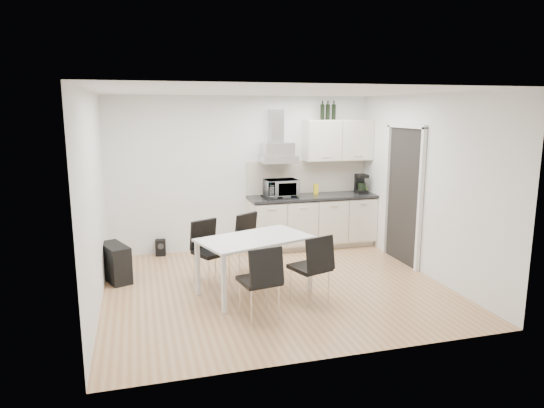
# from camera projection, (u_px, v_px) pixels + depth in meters

# --- Properties ---
(ground) EXTENTS (4.50, 4.50, 0.00)m
(ground) POSITION_uv_depth(u_px,v_px,m) (275.00, 287.00, 6.60)
(ground) COLOR tan
(ground) RESTS_ON ground
(wall_back) EXTENTS (4.50, 0.10, 2.60)m
(wall_back) POSITION_uv_depth(u_px,v_px,m) (243.00, 174.00, 8.24)
(wall_back) COLOR white
(wall_back) RESTS_ON ground
(wall_front) EXTENTS (4.50, 0.10, 2.60)m
(wall_front) POSITION_uv_depth(u_px,v_px,m) (335.00, 228.00, 4.46)
(wall_front) COLOR white
(wall_front) RESTS_ON ground
(wall_left) EXTENTS (0.10, 4.00, 2.60)m
(wall_left) POSITION_uv_depth(u_px,v_px,m) (94.00, 202.00, 5.76)
(wall_left) COLOR white
(wall_left) RESTS_ON ground
(wall_right) EXTENTS (0.10, 4.00, 2.60)m
(wall_right) POSITION_uv_depth(u_px,v_px,m) (426.00, 186.00, 6.95)
(wall_right) COLOR white
(wall_right) RESTS_ON ground
(ceiling) EXTENTS (4.50, 4.50, 0.00)m
(ceiling) POSITION_uv_depth(u_px,v_px,m) (276.00, 91.00, 6.10)
(ceiling) COLOR white
(ceiling) RESTS_ON wall_back
(doorway) EXTENTS (0.08, 1.04, 2.10)m
(doorway) POSITION_uv_depth(u_px,v_px,m) (403.00, 196.00, 7.50)
(doorway) COLOR white
(doorway) RESTS_ON ground
(kitchenette) EXTENTS (2.22, 0.64, 2.52)m
(kitchenette) POSITION_uv_depth(u_px,v_px,m) (314.00, 200.00, 8.40)
(kitchenette) COLOR beige
(kitchenette) RESTS_ON ground
(dining_table) EXTENTS (1.58, 1.21, 0.75)m
(dining_table) POSITION_uv_depth(u_px,v_px,m) (255.00, 244.00, 6.27)
(dining_table) COLOR white
(dining_table) RESTS_ON ground
(chair_far_left) EXTENTS (0.61, 0.64, 0.88)m
(chair_far_left) POSITION_uv_depth(u_px,v_px,m) (212.00, 253.00, 6.64)
(chair_far_left) COLOR black
(chair_far_left) RESTS_ON ground
(chair_far_right) EXTENTS (0.64, 0.66, 0.88)m
(chair_far_right) POSITION_uv_depth(u_px,v_px,m) (256.00, 245.00, 7.06)
(chair_far_right) COLOR black
(chair_far_right) RESTS_ON ground
(chair_near_left) EXTENTS (0.52, 0.57, 0.88)m
(chair_near_left) POSITION_uv_depth(u_px,v_px,m) (259.00, 281.00, 5.55)
(chair_near_left) COLOR black
(chair_near_left) RESTS_ON ground
(chair_near_right) EXTENTS (0.58, 0.61, 0.88)m
(chair_near_right) POSITION_uv_depth(u_px,v_px,m) (310.00, 268.00, 6.01)
(chair_near_right) COLOR black
(chair_near_right) RESTS_ON ground
(guitar_amp) EXTENTS (0.48, 0.68, 0.52)m
(guitar_amp) POSITION_uv_depth(u_px,v_px,m) (115.00, 263.00, 6.81)
(guitar_amp) COLOR black
(guitar_amp) RESTS_ON ground
(floor_speaker) EXTENTS (0.18, 0.16, 0.27)m
(floor_speaker) POSITION_uv_depth(u_px,v_px,m) (161.00, 248.00, 8.00)
(floor_speaker) COLOR black
(floor_speaker) RESTS_ON ground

